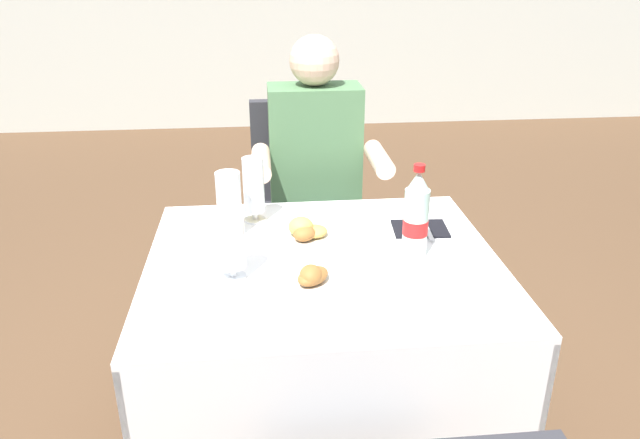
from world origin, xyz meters
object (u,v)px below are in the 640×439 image
(seated_diner_far, at_px, (316,179))
(napkin_cutlery_set, at_px, (420,228))
(beer_glass_middle, at_px, (231,242))
(plate_far_diner, at_px, (311,233))
(beer_glass_left, at_px, (229,203))
(beer_glass_right, at_px, (254,189))
(plate_near_camera, at_px, (310,281))
(main_dining_table, at_px, (323,311))
(chair_far_diner_seat, at_px, (303,206))
(cola_bottle_primary, at_px, (416,217))

(seated_diner_far, xyz_separation_m, napkin_cutlery_set, (0.28, -0.55, 0.02))
(beer_glass_middle, bearing_deg, plate_far_diner, 43.07)
(beer_glass_middle, bearing_deg, beer_glass_left, 93.21)
(beer_glass_middle, distance_m, beer_glass_right, 0.38)
(plate_near_camera, bearing_deg, plate_far_diner, 84.69)
(seated_diner_far, bearing_deg, plate_far_diner, -96.80)
(main_dining_table, distance_m, chair_far_diner_seat, 0.83)
(main_dining_table, relative_size, napkin_cutlery_set, 5.22)
(chair_far_diner_seat, relative_size, cola_bottle_primary, 3.50)
(plate_far_diner, xyz_separation_m, beer_glass_right, (-0.17, 0.16, 0.09))
(seated_diner_far, height_order, plate_near_camera, seated_diner_far)
(plate_far_diner, distance_m, beer_glass_middle, 0.33)
(main_dining_table, relative_size, chair_far_diner_seat, 1.04)
(seated_diner_far, relative_size, cola_bottle_primary, 4.54)
(chair_far_diner_seat, distance_m, cola_bottle_primary, 0.92)
(main_dining_table, bearing_deg, plate_far_diner, 100.40)
(cola_bottle_primary, xyz_separation_m, napkin_cutlery_set, (0.06, 0.17, -0.12))
(beer_glass_left, xyz_separation_m, napkin_cutlery_set, (0.59, -0.03, -0.10))
(beer_glass_middle, relative_size, beer_glass_right, 0.95)
(cola_bottle_primary, bearing_deg, napkin_cutlery_set, 69.74)
(chair_far_diner_seat, relative_size, beer_glass_middle, 4.75)
(chair_far_diner_seat, distance_m, plate_near_camera, 1.00)
(beer_glass_left, bearing_deg, plate_far_diner, -14.33)
(main_dining_table, distance_m, cola_bottle_primary, 0.40)
(beer_glass_right, height_order, cola_bottle_primary, cola_bottle_primary)
(napkin_cutlery_set, bearing_deg, main_dining_table, -152.67)
(seated_diner_far, xyz_separation_m, plate_far_diner, (-0.07, -0.59, 0.04))
(plate_far_diner, relative_size, beer_glass_left, 1.21)
(beer_glass_middle, xyz_separation_m, beer_glass_right, (0.06, 0.38, 0.00))
(plate_far_diner, bearing_deg, beer_glass_left, 165.67)
(plate_near_camera, bearing_deg, seated_diner_far, 83.68)
(main_dining_table, xyz_separation_m, seated_diner_far, (0.05, 0.72, 0.15))
(main_dining_table, height_order, beer_glass_left, beer_glass_left)
(plate_far_diner, relative_size, beer_glass_middle, 1.21)
(beer_glass_middle, bearing_deg, chair_far_diner_seat, 74.50)
(chair_far_diner_seat, height_order, plate_far_diner, chair_far_diner_seat)
(plate_near_camera, relative_size, beer_glass_left, 1.08)
(beer_glass_left, distance_m, beer_glass_right, 0.12)
(main_dining_table, bearing_deg, beer_glass_right, 123.63)
(beer_glass_left, bearing_deg, seated_diner_far, 59.14)
(main_dining_table, height_order, seated_diner_far, seated_diner_far)
(napkin_cutlery_set, bearing_deg, plate_far_diner, -173.87)
(main_dining_table, relative_size, plate_near_camera, 4.57)
(seated_diner_far, height_order, cola_bottle_primary, seated_diner_far)
(main_dining_table, distance_m, napkin_cutlery_set, 0.41)
(plate_near_camera, relative_size, beer_glass_middle, 1.08)
(beer_glass_left, distance_m, cola_bottle_primary, 0.57)
(plate_far_diner, bearing_deg, cola_bottle_primary, -25.03)
(beer_glass_right, xyz_separation_m, napkin_cutlery_set, (0.52, -0.12, -0.10))
(beer_glass_left, bearing_deg, napkin_cutlery_set, -2.42)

